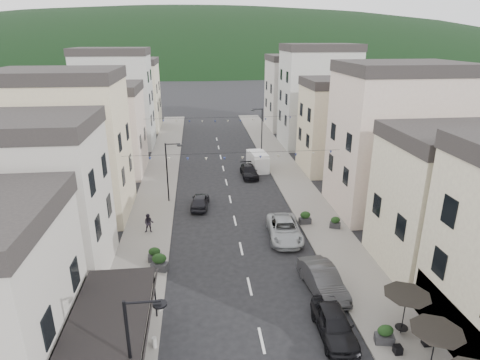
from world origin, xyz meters
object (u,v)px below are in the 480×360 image
(parked_car_b, at_px, (323,280))
(parked_car_a, at_px, (334,323))
(pedestrian_a, at_px, (132,288))
(pedestrian_b, at_px, (149,223))
(parked_car_e, at_px, (200,201))
(parked_car_d, at_px, (249,171))
(delivery_van, at_px, (258,161))
(parked_car_c, at_px, (284,229))

(parked_car_b, bearing_deg, parked_car_a, -104.79)
(pedestrian_a, xyz_separation_m, pedestrian_b, (0.12, 9.04, 0.01))
(parked_car_b, distance_m, parked_car_e, 16.18)
(parked_car_d, bearing_deg, parked_car_b, -86.77)
(delivery_van, bearing_deg, parked_car_b, -94.47)
(delivery_van, xyz_separation_m, pedestrian_a, (-11.65, -25.00, -0.16))
(parked_car_b, bearing_deg, parked_car_c, 90.75)
(parked_car_a, bearing_deg, pedestrian_a, 160.42)
(parked_car_b, height_order, pedestrian_b, pedestrian_b)
(parked_car_e, relative_size, delivery_van, 0.82)
(pedestrian_b, bearing_deg, parked_car_e, 50.10)
(parked_car_d, height_order, pedestrian_a, pedestrian_a)
(delivery_van, bearing_deg, parked_car_d, -123.16)
(pedestrian_a, bearing_deg, parked_car_a, -15.13)
(parked_car_a, bearing_deg, parked_car_e, 112.16)
(parked_car_b, bearing_deg, parked_car_d, 88.27)
(parked_car_a, height_order, pedestrian_a, pedestrian_a)
(parked_car_a, distance_m, parked_car_c, 11.39)
(delivery_van, xyz_separation_m, pedestrian_b, (-11.52, -15.96, -0.16))
(parked_car_c, xyz_separation_m, parked_car_e, (-6.73, 6.89, -0.09))
(delivery_van, bearing_deg, parked_car_a, -95.77)
(parked_car_a, height_order, parked_car_b, parked_car_b)
(parked_car_c, height_order, parked_car_d, parked_car_c)
(parked_car_e, height_order, pedestrian_a, pedestrian_a)
(pedestrian_b, bearing_deg, pedestrian_a, -89.60)
(parked_car_e, bearing_deg, parked_car_b, 124.76)
(pedestrian_a, bearing_deg, parked_car_e, 78.03)
(parked_car_e, bearing_deg, pedestrian_a, 79.09)
(parked_car_d, bearing_deg, parked_car_a, -88.73)
(parked_car_b, xyz_separation_m, pedestrian_a, (-12.04, 0.31, 0.11))
(parked_car_d, relative_size, parked_car_e, 1.11)
(delivery_van, height_order, pedestrian_a, delivery_van)
(parked_car_d, xyz_separation_m, parked_car_e, (-5.84, -8.37, 0.04))
(parked_car_a, xyz_separation_m, parked_car_d, (-1.20, 26.65, -0.12))
(parked_car_e, xyz_separation_m, pedestrian_a, (-4.40, -13.95, 0.26))
(parked_car_d, distance_m, parked_car_e, 10.21)
(parked_car_a, xyz_separation_m, parked_car_b, (0.60, 4.00, 0.06))
(parked_car_c, xyz_separation_m, pedestrian_b, (-11.01, 1.97, 0.18))
(parked_car_a, xyz_separation_m, pedestrian_b, (-11.32, 13.36, 0.18))
(parked_car_c, bearing_deg, pedestrian_b, 173.68)
(delivery_van, distance_m, pedestrian_a, 27.58)
(parked_car_b, height_order, pedestrian_a, pedestrian_a)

